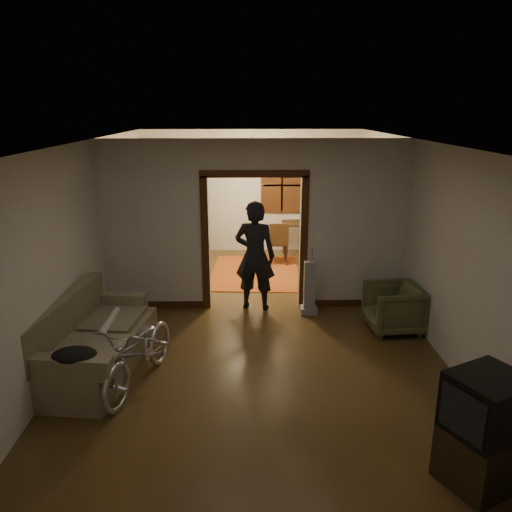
{
  "coord_description": "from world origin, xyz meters",
  "views": [
    {
      "loc": [
        -0.16,
        -7.2,
        3.26
      ],
      "look_at": [
        0.0,
        -0.3,
        1.2
      ],
      "focal_mm": 35.0,
      "sensor_mm": 36.0,
      "label": 1
    }
  ],
  "objects_px": {
    "bicycle": "(140,352)",
    "locker": "(187,217)",
    "armchair": "(393,308)",
    "person": "(255,256)",
    "desk": "(305,240)",
    "sofa": "(95,334)"
  },
  "relations": [
    {
      "from": "bicycle",
      "to": "locker",
      "type": "xyz_separation_m",
      "value": [
        -0.05,
        5.71,
        0.43
      ]
    },
    {
      "from": "armchair",
      "to": "bicycle",
      "type": "bearing_deg",
      "value": -71.04
    },
    {
      "from": "person",
      "to": "desk",
      "type": "relative_size",
      "value": 1.74
    },
    {
      "from": "desk",
      "to": "armchair",
      "type": "bearing_deg",
      "value": -73.51
    },
    {
      "from": "person",
      "to": "sofa",
      "type": "bearing_deg",
      "value": 55.85
    },
    {
      "from": "bicycle",
      "to": "locker",
      "type": "bearing_deg",
      "value": 105.53
    },
    {
      "from": "bicycle",
      "to": "desk",
      "type": "distance_m",
      "value": 6.07
    },
    {
      "from": "locker",
      "to": "sofa",
      "type": "bearing_deg",
      "value": -88.45
    },
    {
      "from": "bicycle",
      "to": "desk",
      "type": "xyz_separation_m",
      "value": [
        2.64,
        5.46,
        -0.05
      ]
    },
    {
      "from": "locker",
      "to": "bicycle",
      "type": "bearing_deg",
      "value": -81.56
    },
    {
      "from": "bicycle",
      "to": "person",
      "type": "height_order",
      "value": "person"
    },
    {
      "from": "sofa",
      "to": "bicycle",
      "type": "bearing_deg",
      "value": -24.85
    },
    {
      "from": "sofa",
      "to": "desk",
      "type": "relative_size",
      "value": 2.01
    },
    {
      "from": "armchair",
      "to": "person",
      "type": "relative_size",
      "value": 0.43
    },
    {
      "from": "bicycle",
      "to": "desk",
      "type": "relative_size",
      "value": 1.6
    },
    {
      "from": "locker",
      "to": "desk",
      "type": "height_order",
      "value": "locker"
    },
    {
      "from": "bicycle",
      "to": "person",
      "type": "xyz_separation_m",
      "value": [
        1.43,
        2.43,
        0.47
      ]
    },
    {
      "from": "sofa",
      "to": "person",
      "type": "relative_size",
      "value": 1.16
    },
    {
      "from": "bicycle",
      "to": "armchair",
      "type": "height_order",
      "value": "bicycle"
    },
    {
      "from": "sofa",
      "to": "armchair",
      "type": "distance_m",
      "value": 4.29
    },
    {
      "from": "armchair",
      "to": "person",
      "type": "height_order",
      "value": "person"
    },
    {
      "from": "sofa",
      "to": "armchair",
      "type": "height_order",
      "value": "sofa"
    }
  ]
}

